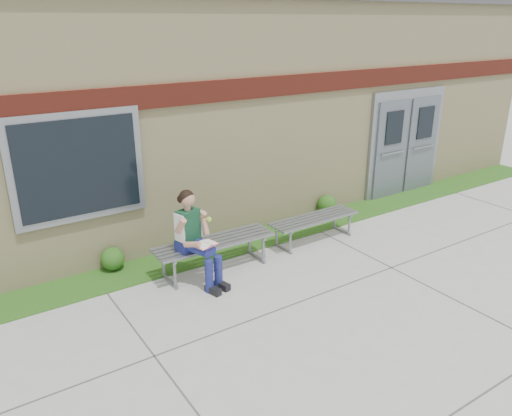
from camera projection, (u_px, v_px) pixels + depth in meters
ground at (369, 300)px, 6.97m from camera, size 80.00×80.00×0.00m
grass_strip at (264, 237)px, 8.99m from camera, size 16.00×0.80×0.02m
school_building at (177, 97)px, 10.89m from camera, size 16.20×6.22×4.20m
bench_left at (214, 247)px, 7.70m from camera, size 1.92×0.57×0.50m
bench_right at (314, 223)px, 8.75m from camera, size 1.70×0.49×0.44m
girl at (196, 236)px, 7.19m from camera, size 0.57×0.87×1.42m
shrub_mid at (113, 259)px, 7.73m from camera, size 0.37×0.37×0.37m
shrub_east at (327, 204)px, 10.00m from camera, size 0.38×0.38×0.38m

